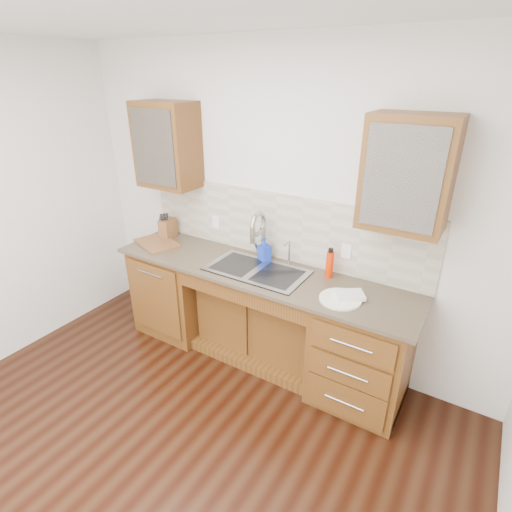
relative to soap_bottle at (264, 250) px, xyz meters
The scene contains 24 objects.
ground 1.94m from the soap_bottle, 88.25° to the right, with size 4.00×3.50×0.10m, color black.
wall_back 0.38m from the soap_bottle, 74.54° to the left, with size 4.00×0.10×2.70m, color silver.
base_cabinet_left 1.08m from the soap_bottle, 168.66° to the right, with size 0.70×0.62×0.88m, color #593014.
base_cabinet_center 0.67m from the soap_bottle, 61.30° to the right, with size 1.20×0.44×0.70m, color #593014.
base_cabinet_right 1.17m from the soap_bottle, 10.24° to the right, with size 0.70×0.62×0.88m, color #593014.
countertop 0.23m from the soap_bottle, 75.77° to the right, with size 2.70×0.65×0.03m, color #84705B.
backsplash 0.23m from the soap_bottle, 67.25° to the left, with size 2.70×0.02×0.59m, color beige.
sink 0.29m from the soap_bottle, 76.74° to the right, with size 0.84×0.46×0.19m, color #9E9EA5.
faucet 0.10m from the soap_bottle, 136.48° to the left, with size 0.04×0.04×0.40m, color #999993.
filter_tap 0.23m from the soap_bottle, ahead, with size 0.02×0.02×0.24m, color #999993.
upper_cabinet_left 1.29m from the soap_bottle, behind, with size 0.55×0.34×0.75m, color #593014.
upper_cabinet_right 1.37m from the soap_bottle, ahead, with size 0.55×0.34×0.75m, color #593014.
outlet_left 0.62m from the soap_bottle, behind, with size 0.08×0.01×0.12m, color white.
outlet_right 0.72m from the soap_bottle, ahead, with size 0.08×0.01×0.12m, color white.
soap_bottle is the anchor object (origin of this frame).
water_bottle 0.61m from the soap_bottle, ahead, with size 0.06×0.06×0.22m, color red.
plate 0.87m from the soap_bottle, 19.65° to the right, with size 0.31×0.31×0.02m, color white.
dish_towel 0.90m from the soap_bottle, 15.19° to the right, with size 0.20×0.15×0.03m, color white.
knife_block 1.09m from the soap_bottle, behind, with size 0.11×0.17×0.19m, color brown.
cutting_board 1.10m from the soap_bottle, 167.87° to the right, with size 0.43×0.30×0.02m, color #967B4C.
cup_left_a 1.31m from the soap_bottle, behind, with size 0.13×0.13×0.10m, color silver.
cup_left_b 1.20m from the soap_bottle, behind, with size 0.09×0.09×0.08m, color white.
cup_right_a 1.22m from the soap_bottle, ahead, with size 0.11×0.11×0.09m, color white.
cup_right_b 1.46m from the soap_bottle, ahead, with size 0.10×0.10×0.09m, color white.
Camera 1 is at (1.56, -1.13, 2.43)m, focal length 28.00 mm.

